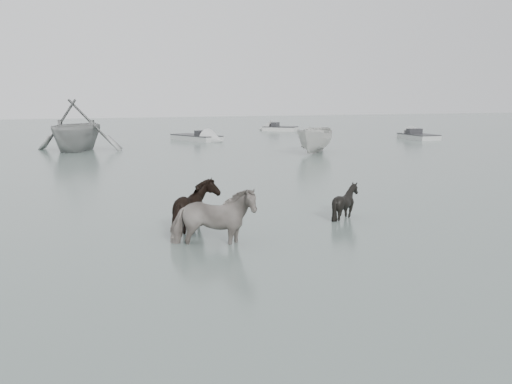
% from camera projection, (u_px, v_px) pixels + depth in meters
% --- Properties ---
extents(ground, '(140.00, 140.00, 0.00)m').
position_uv_depth(ground, '(285.00, 235.00, 16.13)').
color(ground, '#586860').
rests_on(ground, ground).
extents(pony_pinto, '(2.23, 1.47, 1.73)m').
position_uv_depth(pony_pinto, '(213.00, 209.00, 14.95)').
color(pony_pinto, black).
rests_on(pony_pinto, ground).
extents(pony_dark, '(1.61, 1.80, 1.60)m').
position_uv_depth(pony_dark, '(197.00, 199.00, 16.63)').
color(pony_dark, black).
rests_on(pony_dark, ground).
extents(pony_black, '(1.20, 1.09, 1.22)m').
position_uv_depth(pony_black, '(346.00, 197.00, 18.18)').
color(pony_black, black).
rests_on(pony_black, ground).
extents(rowboat_trail, '(7.31, 7.72, 3.21)m').
position_uv_depth(rowboat_trail, '(76.00, 124.00, 38.12)').
color(rowboat_trail, gray).
rests_on(rowboat_trail, ground).
extents(boat_small, '(3.96, 4.41, 1.67)m').
position_uv_depth(boat_small, '(315.00, 139.00, 36.78)').
color(boat_small, beige).
rests_on(boat_small, ground).
extents(skiff_port, '(1.72, 4.69, 0.75)m').
position_uv_depth(skiff_port, '(419.00, 134.00, 47.13)').
color(skiff_port, '#A7AAA7').
rests_on(skiff_port, ground).
extents(skiff_mid, '(3.90, 5.95, 0.75)m').
position_uv_depth(skiff_mid, '(196.00, 135.00, 46.18)').
color(skiff_mid, '#A6A8A6').
rests_on(skiff_mid, ground).
extents(skiff_star, '(4.18, 3.70, 0.75)m').
position_uv_depth(skiff_star, '(280.00, 127.00, 56.76)').
color(skiff_star, '#BBBBB6').
rests_on(skiff_star, ground).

